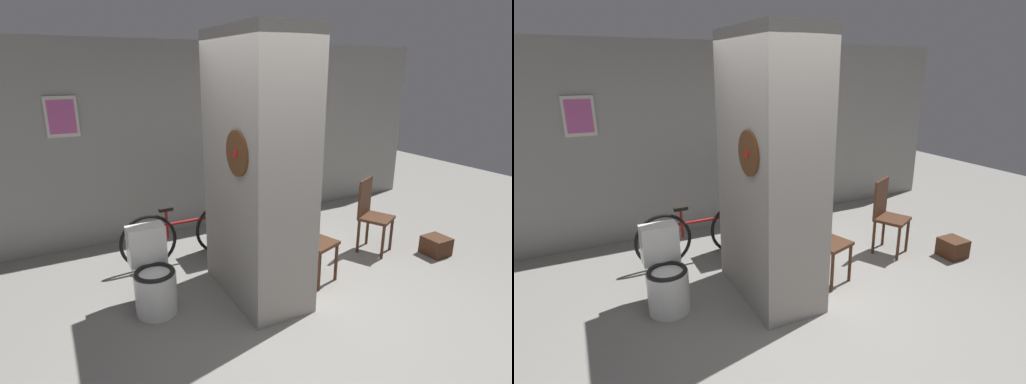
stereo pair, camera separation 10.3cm
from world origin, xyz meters
The scene contains 11 objects.
ground_plane centered at (0.00, 0.00, 0.00)m, with size 14.00×14.00×0.00m, color gray.
wall_back centered at (0.00, 2.63, 1.30)m, with size 8.00×0.09×2.60m.
pillar_center centered at (-0.05, 0.61, 1.30)m, with size 0.67×1.22×2.60m.
counter_shelf centered at (0.50, 1.61, 0.43)m, with size 1.23×0.44×0.85m.
toilet centered at (-1.08, 0.79, 0.33)m, with size 0.39×0.55×0.80m.
chair_near_pillar centered at (0.60, 0.56, 0.51)m, with size 0.46×0.46×0.94m.
chair_by_doorway centered at (1.69, 0.81, 0.51)m, with size 0.49×0.49×0.94m.
bicycle centered at (-0.46, 1.64, 0.34)m, with size 1.56×0.42×0.71m.
bottle_tall centered at (0.34, 1.64, 0.95)m, with size 0.07×0.07×0.26m.
bottle_short centered at (0.46, 1.66, 0.92)m, with size 0.09×0.09×0.20m.
floor_crate centered at (2.35, 0.31, 0.11)m, with size 0.28×0.28×0.23m.
Camera 1 is at (-1.81, -2.67, 2.25)m, focal length 28.00 mm.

